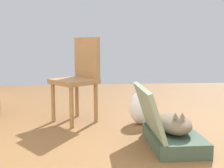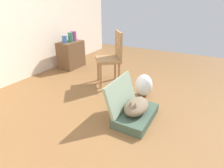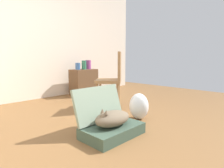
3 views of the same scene
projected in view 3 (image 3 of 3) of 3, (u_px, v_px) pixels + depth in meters
name	position (u px, v px, depth m)	size (l,w,h in m)	color
ground_plane	(91.00, 133.00, 2.15)	(7.68, 7.68, 0.00)	brown
wall_back	(12.00, 33.00, 3.53)	(6.40, 0.15, 2.60)	beige
suitcase_base	(113.00, 131.00, 2.07)	(0.66, 0.41, 0.12)	#384C3D
suitcase_lid	(99.00, 104.00, 2.18)	(0.66, 0.41, 0.04)	gray
cat	(112.00, 118.00, 2.04)	(0.52, 0.28, 0.20)	brown
plastic_bag_white	(139.00, 106.00, 2.63)	(0.24, 0.28, 0.36)	silver
side_table	(84.00, 82.00, 4.33)	(0.57, 0.36, 0.59)	brown
vase_tall	(78.00, 66.00, 4.19)	(0.11, 0.11, 0.15)	#38609E
vase_short	(88.00, 65.00, 4.38)	(0.13, 0.13, 0.20)	#8C387A
vase_round	(84.00, 65.00, 4.26)	(0.10, 0.10, 0.20)	#2D7051
chair	(113.00, 78.00, 3.18)	(0.60, 0.59, 0.94)	olive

